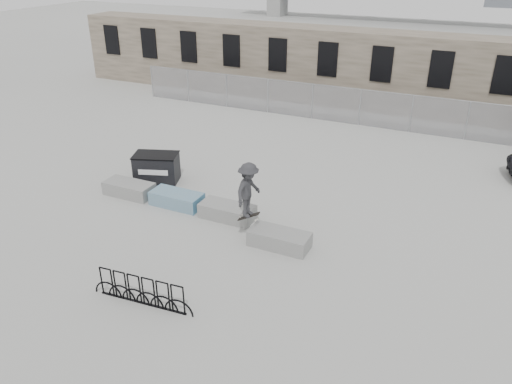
% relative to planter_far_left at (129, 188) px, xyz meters
% --- Properties ---
extents(ground, '(120.00, 120.00, 0.00)m').
position_rel_planter_far_left_xyz_m(ground, '(3.30, -0.12, -0.29)').
color(ground, '#A7A7A3').
rests_on(ground, ground).
extents(stone_wall, '(36.00, 2.58, 4.50)m').
position_rel_planter_far_left_xyz_m(stone_wall, '(3.30, 16.12, 1.96)').
color(stone_wall, '#665A4B').
rests_on(stone_wall, ground).
extents(chainlink_fence, '(22.06, 0.06, 2.02)m').
position_rel_planter_far_left_xyz_m(chainlink_fence, '(3.30, 12.38, 0.74)').
color(chainlink_fence, gray).
rests_on(chainlink_fence, ground).
extents(planter_far_left, '(2.00, 0.90, 0.54)m').
position_rel_planter_far_left_xyz_m(planter_far_left, '(0.00, 0.00, 0.00)').
color(planter_far_left, gray).
rests_on(planter_far_left, ground).
extents(planter_center_left, '(2.00, 0.90, 0.54)m').
position_rel_planter_far_left_xyz_m(planter_center_left, '(2.21, 0.04, 0.00)').
color(planter_center_left, teal).
rests_on(planter_center_left, ground).
extents(planter_center_right, '(2.00, 0.90, 0.54)m').
position_rel_planter_far_left_xyz_m(planter_center_right, '(4.42, -0.02, 0.00)').
color(planter_center_right, gray).
rests_on(planter_center_right, ground).
extents(planter_offset, '(2.00, 0.90, 0.54)m').
position_rel_planter_far_left_xyz_m(planter_offset, '(6.87, -0.97, 0.00)').
color(planter_offset, gray).
rests_on(planter_offset, ground).
extents(dumpster, '(2.08, 1.65, 1.19)m').
position_rel_planter_far_left_xyz_m(dumpster, '(0.23, 1.59, 0.31)').
color(dumpster, black).
rests_on(dumpster, ground).
extents(bike_rack, '(3.13, 0.30, 0.90)m').
position_rel_planter_far_left_xyz_m(bike_rack, '(4.57, -5.31, 0.15)').
color(bike_rack, black).
rests_on(bike_rack, ground).
extents(skateboarder, '(0.81, 1.27, 2.09)m').
position_rel_planter_far_left_xyz_m(skateboarder, '(5.77, -1.02, 1.57)').
color(skateboarder, '#2E2E31').
rests_on(skateboarder, ground).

